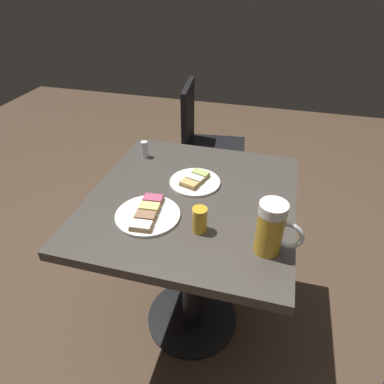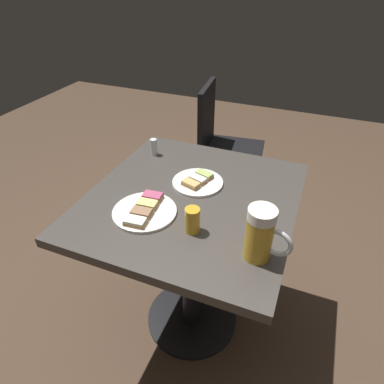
# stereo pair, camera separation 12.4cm
# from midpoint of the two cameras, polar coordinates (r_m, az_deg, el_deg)

# --- Properties ---
(ground_plane) EXTENTS (6.00, 6.00, 0.00)m
(ground_plane) POSITION_cam_midpoint_polar(r_m,az_deg,el_deg) (1.80, 2.10, -20.68)
(ground_plane) COLOR #4C3828
(cafe_table) EXTENTS (0.80, 0.76, 0.75)m
(cafe_table) POSITION_cam_midpoint_polar(r_m,az_deg,el_deg) (1.35, 2.64, -6.23)
(cafe_table) COLOR black
(cafe_table) RESTS_ON ground_plane
(plate_near) EXTENTS (0.20, 0.20, 0.03)m
(plate_near) POSITION_cam_midpoint_polar(r_m,az_deg,el_deg) (1.32, 3.67, 1.70)
(plate_near) COLOR white
(plate_near) RESTS_ON cafe_table
(plate_far) EXTENTS (0.22, 0.22, 0.03)m
(plate_far) POSITION_cam_midpoint_polar(r_m,az_deg,el_deg) (1.17, -5.11, -3.28)
(plate_far) COLOR white
(plate_far) RESTS_ON cafe_table
(beer_mug) EXTENTS (0.08, 0.14, 0.18)m
(beer_mug) POSITION_cam_midpoint_polar(r_m,az_deg,el_deg) (0.99, 15.25, -7.17)
(beer_mug) COLOR gold
(beer_mug) RESTS_ON cafe_table
(beer_glass_small) EXTENTS (0.05, 0.05, 0.09)m
(beer_glass_small) POSITION_cam_midpoint_polar(r_m,az_deg,el_deg) (1.07, 3.38, -4.94)
(beer_glass_small) COLOR gold
(beer_glass_small) RESTS_ON cafe_table
(salt_shaker) EXTENTS (0.03, 0.03, 0.07)m
(salt_shaker) POSITION_cam_midpoint_polar(r_m,az_deg,el_deg) (1.51, -4.19, 7.60)
(salt_shaker) COLOR silver
(salt_shaker) RESTS_ON cafe_table
(cafe_chair) EXTENTS (0.42, 0.42, 0.88)m
(cafe_chair) POSITION_cam_midpoint_polar(r_m,az_deg,el_deg) (2.15, 6.81, 8.10)
(cafe_chair) COLOR black
(cafe_chair) RESTS_ON ground_plane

